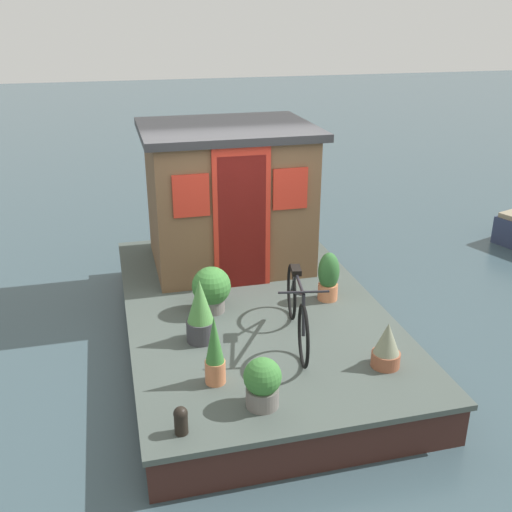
{
  "coord_description": "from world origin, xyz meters",
  "views": [
    {
      "loc": [
        -6.28,
        1.54,
        3.79
      ],
      "look_at": [
        -0.2,
        0.0,
        1.19
      ],
      "focal_mm": 41.88,
      "sensor_mm": 36.0,
      "label": 1
    }
  ],
  "objects_px": {
    "potted_plant_ivy": "(262,382)",
    "potted_plant_mint": "(211,289)",
    "potted_plant_basil": "(200,312)",
    "mooring_bollard": "(181,419)",
    "potted_plant_geranium": "(215,351)",
    "potted_plant_succulent": "(387,346)",
    "houseboat_cabin": "(228,196)",
    "bicycle": "(297,309)",
    "potted_plant_thyme": "(328,277)"
  },
  "relations": [
    {
      "from": "potted_plant_mint",
      "to": "potted_plant_succulent",
      "type": "xyz_separation_m",
      "value": [
        -1.58,
        -1.47,
        -0.06
      ]
    },
    {
      "from": "potted_plant_mint",
      "to": "potted_plant_geranium",
      "type": "distance_m",
      "value": 1.46
    },
    {
      "from": "bicycle",
      "to": "potted_plant_ivy",
      "type": "relative_size",
      "value": 3.4
    },
    {
      "from": "potted_plant_ivy",
      "to": "potted_plant_geranium",
      "type": "bearing_deg",
      "value": 36.64
    },
    {
      "from": "potted_plant_thyme",
      "to": "potted_plant_succulent",
      "type": "height_order",
      "value": "potted_plant_thyme"
    },
    {
      "from": "potted_plant_mint",
      "to": "potted_plant_succulent",
      "type": "distance_m",
      "value": 2.16
    },
    {
      "from": "potted_plant_geranium",
      "to": "potted_plant_thyme",
      "type": "relative_size",
      "value": 1.16
    },
    {
      "from": "houseboat_cabin",
      "to": "potted_plant_mint",
      "type": "relative_size",
      "value": 4.08
    },
    {
      "from": "potted_plant_ivy",
      "to": "potted_plant_geranium",
      "type": "height_order",
      "value": "potted_plant_geranium"
    },
    {
      "from": "bicycle",
      "to": "potted_plant_geranium",
      "type": "xyz_separation_m",
      "value": [
        -0.59,
        1.0,
        -0.02
      ]
    },
    {
      "from": "potted_plant_geranium",
      "to": "mooring_bollard",
      "type": "relative_size",
      "value": 2.75
    },
    {
      "from": "houseboat_cabin",
      "to": "potted_plant_mint",
      "type": "height_order",
      "value": "houseboat_cabin"
    },
    {
      "from": "potted_plant_mint",
      "to": "potted_plant_geranium",
      "type": "bearing_deg",
      "value": 171.03
    },
    {
      "from": "houseboat_cabin",
      "to": "potted_plant_basil",
      "type": "distance_m",
      "value": 2.27
    },
    {
      "from": "houseboat_cabin",
      "to": "potted_plant_ivy",
      "type": "height_order",
      "value": "houseboat_cabin"
    },
    {
      "from": "houseboat_cabin",
      "to": "potted_plant_thyme",
      "type": "distance_m",
      "value": 1.86
    },
    {
      "from": "mooring_bollard",
      "to": "potted_plant_basil",
      "type": "bearing_deg",
      "value": -15.59
    },
    {
      "from": "potted_plant_ivy",
      "to": "potted_plant_succulent",
      "type": "xyz_separation_m",
      "value": [
        0.32,
        -1.35,
        -0.01
      ]
    },
    {
      "from": "houseboat_cabin",
      "to": "potted_plant_thyme",
      "type": "relative_size",
      "value": 3.67
    },
    {
      "from": "houseboat_cabin",
      "to": "mooring_bollard",
      "type": "height_order",
      "value": "houseboat_cabin"
    },
    {
      "from": "potted_plant_geranium",
      "to": "mooring_bollard",
      "type": "height_order",
      "value": "potted_plant_geranium"
    },
    {
      "from": "potted_plant_basil",
      "to": "potted_plant_succulent",
      "type": "bearing_deg",
      "value": -119.03
    },
    {
      "from": "potted_plant_succulent",
      "to": "mooring_bollard",
      "type": "distance_m",
      "value": 2.18
    },
    {
      "from": "potted_plant_ivy",
      "to": "potted_plant_mint",
      "type": "distance_m",
      "value": 1.91
    },
    {
      "from": "bicycle",
      "to": "potted_plant_ivy",
      "type": "bearing_deg",
      "value": 147.96
    },
    {
      "from": "potted_plant_ivy",
      "to": "potted_plant_succulent",
      "type": "distance_m",
      "value": 1.39
    },
    {
      "from": "potted_plant_mint",
      "to": "mooring_bollard",
      "type": "relative_size",
      "value": 2.14
    },
    {
      "from": "houseboat_cabin",
      "to": "potted_plant_basil",
      "type": "height_order",
      "value": "houseboat_cabin"
    },
    {
      "from": "mooring_bollard",
      "to": "bicycle",
      "type": "bearing_deg",
      "value": -48.5
    },
    {
      "from": "bicycle",
      "to": "potted_plant_mint",
      "type": "xyz_separation_m",
      "value": [
        0.86,
        0.77,
        -0.07
      ]
    },
    {
      "from": "potted_plant_thyme",
      "to": "mooring_bollard",
      "type": "relative_size",
      "value": 2.37
    },
    {
      "from": "houseboat_cabin",
      "to": "potted_plant_mint",
      "type": "bearing_deg",
      "value": 160.48
    },
    {
      "from": "potted_plant_ivy",
      "to": "mooring_bollard",
      "type": "height_order",
      "value": "potted_plant_ivy"
    },
    {
      "from": "houseboat_cabin",
      "to": "potted_plant_succulent",
      "type": "height_order",
      "value": "houseboat_cabin"
    },
    {
      "from": "potted_plant_ivy",
      "to": "potted_plant_basil",
      "type": "relative_size",
      "value": 0.66
    },
    {
      "from": "houseboat_cabin",
      "to": "potted_plant_succulent",
      "type": "distance_m",
      "value": 3.24
    },
    {
      "from": "potted_plant_ivy",
      "to": "potted_plant_mint",
      "type": "bearing_deg",
      "value": 3.42
    },
    {
      "from": "houseboat_cabin",
      "to": "potted_plant_succulent",
      "type": "xyz_separation_m",
      "value": [
        -3.0,
        -0.96,
        -0.74
      ]
    },
    {
      "from": "potted_plant_basil",
      "to": "mooring_bollard",
      "type": "height_order",
      "value": "potted_plant_basil"
    },
    {
      "from": "potted_plant_ivy",
      "to": "potted_plant_basil",
      "type": "xyz_separation_m",
      "value": [
        1.27,
        0.35,
        0.1
      ]
    },
    {
      "from": "potted_plant_succulent",
      "to": "potted_plant_ivy",
      "type": "bearing_deg",
      "value": 103.42
    },
    {
      "from": "bicycle",
      "to": "potted_plant_geranium",
      "type": "distance_m",
      "value": 1.16
    },
    {
      "from": "houseboat_cabin",
      "to": "potted_plant_geranium",
      "type": "xyz_separation_m",
      "value": [
        -2.87,
        0.73,
        -0.63
      ]
    },
    {
      "from": "potted_plant_basil",
      "to": "potted_plant_thyme",
      "type": "bearing_deg",
      "value": -70.25
    },
    {
      "from": "potted_plant_ivy",
      "to": "potted_plant_geranium",
      "type": "relative_size",
      "value": 0.67
    },
    {
      "from": "potted_plant_geranium",
      "to": "potted_plant_succulent",
      "type": "xyz_separation_m",
      "value": [
        -0.14,
        -1.7,
        -0.11
      ]
    },
    {
      "from": "mooring_bollard",
      "to": "potted_plant_succulent",
      "type": "bearing_deg",
      "value": -76.05
    },
    {
      "from": "potted_plant_ivy",
      "to": "houseboat_cabin",
      "type": "bearing_deg",
      "value": -6.7
    },
    {
      "from": "potted_plant_geranium",
      "to": "potted_plant_thyme",
      "type": "distance_m",
      "value": 2.17
    },
    {
      "from": "potted_plant_succulent",
      "to": "potted_plant_basil",
      "type": "bearing_deg",
      "value": 60.97
    }
  ]
}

